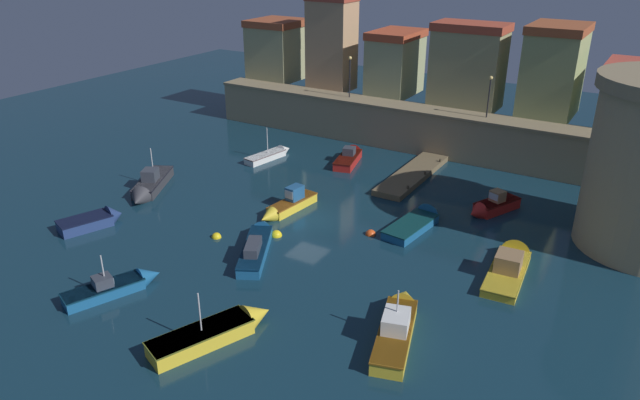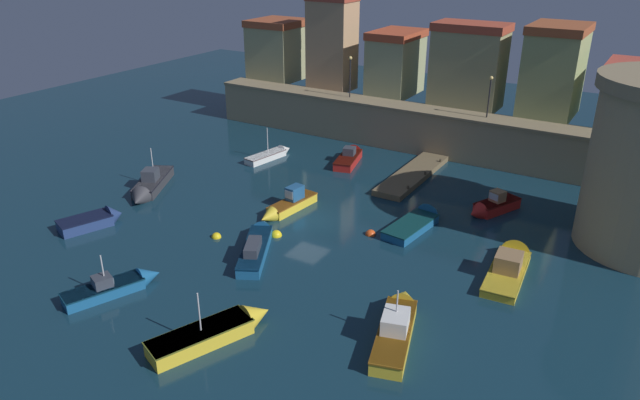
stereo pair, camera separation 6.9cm
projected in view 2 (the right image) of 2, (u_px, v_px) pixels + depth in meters
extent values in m
plane|color=#112D3D|center=(307.00, 221.00, 41.08)|extent=(100.53, 100.53, 0.00)
cube|color=#9E8966|center=(412.00, 129.00, 54.41)|extent=(42.12, 2.70, 3.82)
cube|color=#817053|center=(413.00, 108.00, 53.58)|extent=(42.12, 3.00, 0.24)
cube|color=tan|center=(278.00, 53.00, 64.07)|extent=(5.07, 5.37, 5.62)
cube|color=#984629|center=(277.00, 23.00, 62.77)|extent=(5.28, 5.59, 0.70)
cube|color=tan|center=(332.00, 46.00, 59.08)|extent=(4.36, 3.20, 8.66)
cube|color=#9EA474|center=(395.00, 66.00, 57.71)|extent=(3.97, 5.85, 5.46)
cube|color=#AD4428|center=(397.00, 34.00, 56.45)|extent=(4.12, 6.09, 0.70)
cube|color=#9B9766|center=(468.00, 70.00, 53.01)|extent=(6.15, 3.77, 6.81)
cube|color=#A8412C|center=(472.00, 27.00, 51.48)|extent=(6.40, 3.92, 0.70)
cube|color=#96A367|center=(553.00, 75.00, 50.43)|extent=(4.39, 5.96, 7.07)
cube|color=#974929|center=(560.00, 28.00, 48.84)|extent=(4.56, 6.20, 0.70)
cube|color=tan|center=(639.00, 100.00, 47.48)|extent=(5.40, 5.51, 4.58)
cube|color=brown|center=(413.00, 175.00, 48.56)|extent=(2.37, 10.41, 0.46)
cylinder|color=#473B29|center=(440.00, 163.00, 50.71)|extent=(0.20, 0.20, 0.70)
cylinder|color=#473B29|center=(425.00, 176.00, 48.01)|extent=(0.20, 0.20, 0.70)
cylinder|color=#473B29|center=(408.00, 190.00, 45.30)|extent=(0.20, 0.20, 0.70)
cylinder|color=black|center=(350.00, 79.00, 55.95)|extent=(0.12, 0.12, 3.58)
sphere|color=#F9D172|center=(350.00, 58.00, 55.15)|extent=(0.32, 0.32, 0.32)
cylinder|color=black|center=(489.00, 99.00, 49.67)|extent=(0.12, 0.12, 3.23)
sphere|color=#F9D172|center=(491.00, 78.00, 48.94)|extent=(0.32, 0.32, 0.32)
cube|color=#333338|center=(153.00, 182.00, 46.61)|extent=(3.98, 5.60, 0.78)
cone|color=#333338|center=(138.00, 200.00, 43.54)|extent=(2.05, 1.97, 1.58)
cube|color=black|center=(153.00, 178.00, 46.47)|extent=(4.06, 5.71, 0.08)
cube|color=#333842|center=(150.00, 175.00, 45.90)|extent=(1.55, 1.64, 0.87)
cylinder|color=#B2B2B7|center=(152.00, 162.00, 46.25)|extent=(0.08, 0.08, 2.37)
cube|color=gold|center=(394.00, 336.00, 28.69)|extent=(3.00, 5.69, 0.78)
cone|color=gold|center=(404.00, 298.00, 31.67)|extent=(1.79, 1.75, 1.46)
cube|color=brown|center=(395.00, 330.00, 28.54)|extent=(3.06, 5.81, 0.08)
cube|color=silver|center=(395.00, 321.00, 28.42)|extent=(1.65, 1.92, 0.83)
cylinder|color=#B2B2B7|center=(397.00, 308.00, 28.38)|extent=(0.08, 0.08, 2.02)
cube|color=navy|center=(85.00, 223.00, 39.99)|extent=(2.73, 3.74, 0.78)
cone|color=navy|center=(115.00, 215.00, 41.18)|extent=(1.81, 1.43, 1.58)
cube|color=black|center=(84.00, 218.00, 39.84)|extent=(2.78, 3.81, 0.08)
cube|color=red|center=(497.00, 206.00, 42.56)|extent=(2.73, 3.80, 0.78)
cone|color=red|center=(476.00, 213.00, 41.42)|extent=(1.61, 1.45, 1.31)
cube|color=#570E09|center=(498.00, 201.00, 42.42)|extent=(2.79, 3.88, 0.08)
cube|color=olive|center=(498.00, 196.00, 42.20)|extent=(1.17, 1.16, 0.79)
cube|color=#99B7C6|center=(494.00, 197.00, 41.97)|extent=(0.75, 0.39, 0.47)
cube|color=gold|center=(200.00, 337.00, 28.52)|extent=(3.37, 5.32, 0.83)
cone|color=gold|center=(257.00, 314.00, 30.27)|extent=(1.92, 1.86, 1.50)
cube|color=#51571A|center=(200.00, 331.00, 28.37)|extent=(3.44, 5.43, 0.08)
cylinder|color=#B2B2B7|center=(199.00, 312.00, 27.96)|extent=(0.08, 0.08, 2.10)
cube|color=white|center=(266.00, 157.00, 52.29)|extent=(1.85, 4.20, 0.60)
cone|color=white|center=(285.00, 150.00, 54.04)|extent=(1.31, 1.31, 1.14)
cube|color=#6D5655|center=(265.00, 154.00, 52.18)|extent=(1.89, 4.28, 0.08)
cylinder|color=#B2B2B7|center=(267.00, 140.00, 51.91)|extent=(0.08, 0.08, 2.31)
cube|color=gold|center=(292.00, 204.00, 42.86)|extent=(1.71, 4.41, 0.69)
cone|color=gold|center=(267.00, 217.00, 40.91)|extent=(1.30, 1.33, 1.17)
cube|color=brown|center=(292.00, 201.00, 42.73)|extent=(1.75, 4.50, 0.08)
cube|color=navy|center=(295.00, 193.00, 42.72)|extent=(0.97, 1.38, 0.99)
cube|color=#99B7C6|center=(289.00, 195.00, 42.23)|extent=(0.75, 0.14, 0.59)
cube|color=#195689|center=(411.00, 227.00, 39.65)|extent=(2.35, 4.87, 0.62)
cone|color=#195689|center=(432.00, 212.00, 41.77)|extent=(1.85, 1.51, 1.70)
cube|color=#0B3234|center=(411.00, 223.00, 39.54)|extent=(2.39, 4.97, 0.08)
cube|color=#195689|center=(255.00, 251.00, 36.50)|extent=(3.86, 5.64, 0.73)
cone|color=#195689|center=(264.00, 226.00, 39.67)|extent=(1.82, 1.85, 1.32)
cube|color=#092742|center=(255.00, 246.00, 36.37)|extent=(3.94, 5.76, 0.08)
cube|color=#333842|center=(253.00, 247.00, 35.61)|extent=(1.67, 2.19, 0.57)
cube|color=#99B7C6|center=(256.00, 239.00, 36.53)|extent=(0.67, 0.39, 0.34)
cube|color=gold|center=(507.00, 274.00, 34.23)|extent=(2.33, 5.71, 0.51)
cone|color=gold|center=(517.00, 248.00, 37.04)|extent=(1.90, 1.54, 1.79)
cube|color=brown|center=(507.00, 270.00, 34.15)|extent=(2.38, 5.82, 0.08)
cube|color=olive|center=(508.00, 262.00, 33.96)|extent=(1.55, 1.69, 1.01)
cube|color=#99B7C6|center=(511.00, 255.00, 34.58)|extent=(1.28, 0.16, 0.61)
cube|color=red|center=(348.00, 160.00, 51.34)|extent=(2.53, 4.51, 0.74)
cone|color=red|center=(355.00, 150.00, 53.67)|extent=(1.70, 1.52, 1.45)
cube|color=#53120A|center=(348.00, 156.00, 51.20)|extent=(2.59, 4.60, 0.08)
cube|color=#333842|center=(349.00, 151.00, 51.40)|extent=(1.19, 1.21, 0.66)
cube|color=#195689|center=(103.00, 291.00, 32.43)|extent=(2.83, 4.46, 0.66)
cone|color=#195689|center=(150.00, 276.00, 33.90)|extent=(1.64, 1.58, 1.29)
cube|color=#0A2C3E|center=(103.00, 286.00, 32.31)|extent=(2.89, 4.55, 0.08)
cube|color=#333842|center=(102.00, 281.00, 32.18)|extent=(1.22, 1.24, 0.59)
cube|color=#99B7C6|center=(111.00, 278.00, 32.44)|extent=(0.80, 0.36, 0.35)
cylinder|color=#B2B2B7|center=(103.00, 270.00, 32.00)|extent=(0.08, 0.08, 1.87)
sphere|color=yellow|center=(276.00, 236.00, 39.14)|extent=(0.75, 0.75, 0.75)
sphere|color=#EA4C19|center=(371.00, 235.00, 39.26)|extent=(0.70, 0.70, 0.70)
sphere|color=yellow|center=(216.00, 237.00, 38.92)|extent=(0.65, 0.65, 0.65)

